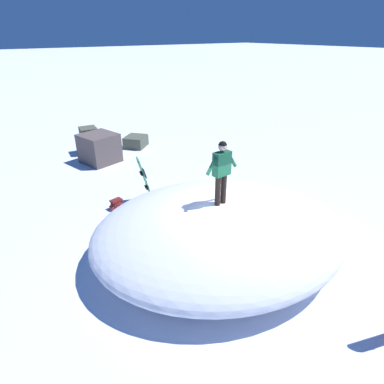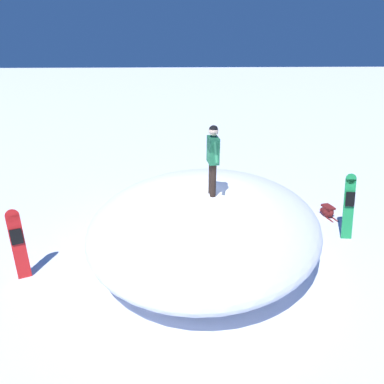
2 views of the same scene
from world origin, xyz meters
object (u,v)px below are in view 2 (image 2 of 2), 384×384
at_px(snowboarder_standing, 213,155).
at_px(snowboard_primary_upright, 18,243).
at_px(backpack_near, 327,211).
at_px(snowboard_secondary_upright, 349,205).

bearing_deg(snowboarder_standing, snowboard_primary_upright, -169.22).
relative_size(snowboard_primary_upright, backpack_near, 2.22).
distance_m(snowboard_primary_upright, snowboard_secondary_upright, 7.97).
height_order(snowboarder_standing, snowboard_secondary_upright, snowboarder_standing).
height_order(snowboard_secondary_upright, backpack_near, snowboard_secondary_upright).
bearing_deg(backpack_near, snowboard_primary_upright, -165.09).
bearing_deg(snowboard_primary_upright, snowboard_secondary_upright, 7.53).
distance_m(snowboarder_standing, snowboard_primary_upright, 4.62).
bearing_deg(snowboarder_standing, backpack_near, 19.46).
bearing_deg(snowboard_primary_upright, backpack_near, 14.91).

